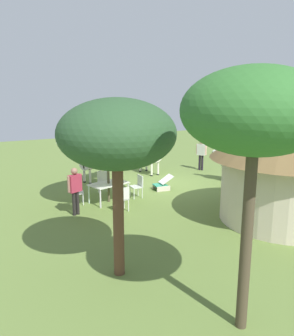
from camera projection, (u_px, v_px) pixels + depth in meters
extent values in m
plane|color=olive|center=(165.00, 186.00, 15.62)|extent=(36.00, 36.00, 0.00)
cylinder|color=beige|center=(284.00, 190.00, 11.26)|extent=(4.04, 4.04, 2.08)
cone|color=brown|center=(290.00, 127.00, 10.80)|extent=(4.90, 4.90, 2.06)
cylinder|color=brown|center=(108.00, 172.00, 13.11)|extent=(0.10, 0.10, 2.39)
cone|color=silver|center=(107.00, 132.00, 12.77)|extent=(3.72, 3.72, 0.65)
cube|color=silver|center=(109.00, 184.00, 13.22)|extent=(1.62, 1.22, 0.04)
cylinder|color=silver|center=(128.00, 192.00, 13.47)|extent=(0.06, 0.06, 0.70)
cylinder|color=silver|center=(100.00, 199.00, 12.59)|extent=(0.06, 0.06, 0.70)
cylinder|color=silver|center=(116.00, 188.00, 14.00)|extent=(0.06, 0.06, 0.70)
cylinder|color=silver|center=(89.00, 194.00, 13.13)|extent=(0.06, 0.06, 0.70)
cube|color=silver|center=(78.00, 193.00, 13.01)|extent=(0.51, 0.53, 0.04)
cube|color=silver|center=(72.00, 187.00, 12.92)|extent=(0.14, 0.44, 0.45)
cylinder|color=silver|center=(83.00, 196.00, 13.28)|extent=(0.04, 0.04, 0.45)
cylinder|color=silver|center=(83.00, 199.00, 12.92)|extent=(0.04, 0.04, 0.45)
cylinder|color=silver|center=(73.00, 197.00, 13.20)|extent=(0.04, 0.04, 0.45)
cylinder|color=silver|center=(73.00, 200.00, 12.84)|extent=(0.04, 0.04, 0.45)
cube|color=silver|center=(121.00, 199.00, 12.28)|extent=(0.45, 0.43, 0.04)
cube|color=silver|center=(124.00, 194.00, 12.06)|extent=(0.44, 0.05, 0.45)
cylinder|color=silver|center=(115.00, 204.00, 12.39)|extent=(0.04, 0.04, 0.45)
cylinder|color=silver|center=(124.00, 202.00, 12.57)|extent=(0.04, 0.04, 0.45)
cylinder|color=silver|center=(119.00, 207.00, 12.08)|extent=(0.04, 0.04, 0.45)
cylinder|color=silver|center=(128.00, 205.00, 12.26)|extent=(0.04, 0.04, 0.45)
cube|color=silver|center=(136.00, 187.00, 13.80)|extent=(0.42, 0.44, 0.04)
cube|color=silver|center=(140.00, 181.00, 13.83)|extent=(0.04, 0.44, 0.45)
cylinder|color=silver|center=(134.00, 194.00, 13.60)|extent=(0.04, 0.04, 0.45)
cylinder|color=silver|center=(130.00, 191.00, 13.93)|extent=(0.04, 0.04, 0.45)
cylinder|color=silver|center=(142.00, 193.00, 13.76)|extent=(0.04, 0.04, 0.45)
cylinder|color=silver|center=(138.00, 190.00, 14.09)|extent=(0.04, 0.04, 0.45)
cube|color=white|center=(103.00, 183.00, 14.37)|extent=(0.51, 0.49, 0.04)
cube|color=white|center=(103.00, 177.00, 14.49)|extent=(0.44, 0.12, 0.45)
cylinder|color=white|center=(109.00, 189.00, 14.30)|extent=(0.04, 0.04, 0.45)
cylinder|color=white|center=(100.00, 190.00, 14.19)|extent=(0.04, 0.04, 0.45)
cylinder|color=white|center=(107.00, 187.00, 14.64)|extent=(0.04, 0.04, 0.45)
cylinder|color=white|center=(98.00, 187.00, 14.53)|extent=(0.04, 0.04, 0.45)
cylinder|color=black|center=(78.00, 203.00, 11.93)|extent=(0.12, 0.12, 0.83)
cylinder|color=black|center=(74.00, 204.00, 11.82)|extent=(0.12, 0.12, 0.83)
cube|color=#A82E45|center=(75.00, 183.00, 11.72)|extent=(0.50, 0.36, 0.59)
cylinder|color=#9C6C5B|center=(81.00, 181.00, 11.91)|extent=(0.09, 0.09, 0.56)
cylinder|color=#9C6C5B|center=(69.00, 184.00, 11.53)|extent=(0.09, 0.09, 0.56)
sphere|color=#9C6C5B|center=(74.00, 171.00, 11.63)|extent=(0.23, 0.23, 0.23)
cylinder|color=black|center=(202.00, 163.00, 18.54)|extent=(0.12, 0.12, 0.82)
cylinder|color=black|center=(200.00, 162.00, 18.61)|extent=(0.12, 0.12, 0.82)
cube|color=silver|center=(201.00, 150.00, 18.42)|extent=(0.42, 0.48, 0.58)
cylinder|color=#E4AC95|center=(206.00, 150.00, 18.30)|extent=(0.09, 0.09, 0.55)
cylinder|color=#E4AC95|center=(197.00, 149.00, 18.54)|extent=(0.09, 0.09, 0.55)
sphere|color=#E4AC95|center=(202.00, 142.00, 18.33)|extent=(0.22, 0.22, 0.22)
cube|color=#2E906E|center=(160.00, 185.00, 14.92)|extent=(0.62, 0.59, 0.03)
cube|color=white|center=(166.00, 179.00, 14.96)|extent=(0.59, 0.59, 0.35)
cube|color=beige|center=(164.00, 189.00, 14.72)|extent=(0.60, 0.12, 0.22)
cube|color=beige|center=(159.00, 186.00, 15.20)|extent=(0.60, 0.12, 0.22)
cylinder|color=silver|center=(149.00, 153.00, 17.71)|extent=(0.82, 1.52, 0.71)
cylinder|color=black|center=(152.00, 154.00, 17.46)|extent=(0.73, 0.13, 0.72)
cylinder|color=black|center=(146.00, 152.00, 17.93)|extent=(0.73, 0.13, 0.72)
cylinder|color=silver|center=(142.00, 148.00, 18.28)|extent=(0.36, 0.57, 0.52)
cube|color=silver|center=(139.00, 144.00, 18.47)|extent=(0.21, 0.41, 0.20)
cube|color=black|center=(137.00, 144.00, 18.63)|extent=(0.13, 0.13, 0.12)
cube|color=black|center=(142.00, 144.00, 18.23)|extent=(0.07, 0.37, 0.28)
cylinder|color=silver|center=(140.00, 164.00, 18.22)|extent=(0.11, 0.11, 0.79)
cylinder|color=black|center=(140.00, 171.00, 18.30)|extent=(0.13, 0.13, 0.06)
cylinder|color=silver|center=(146.00, 163.00, 18.42)|extent=(0.11, 0.11, 0.79)
cylinder|color=black|center=(146.00, 170.00, 18.50)|extent=(0.13, 0.13, 0.06)
cylinder|color=silver|center=(152.00, 168.00, 17.29)|extent=(0.11, 0.11, 0.79)
cylinder|color=black|center=(152.00, 175.00, 17.37)|extent=(0.13, 0.13, 0.06)
cylinder|color=silver|center=(158.00, 167.00, 17.49)|extent=(0.11, 0.11, 0.79)
cylinder|color=black|center=(158.00, 174.00, 17.57)|extent=(0.13, 0.13, 0.06)
cylinder|color=black|center=(157.00, 158.00, 17.08)|extent=(0.07, 0.24, 0.53)
cylinder|color=silver|center=(238.00, 162.00, 16.00)|extent=(1.35, 1.59, 0.68)
cylinder|color=black|center=(244.00, 162.00, 15.86)|extent=(0.63, 0.44, 0.69)
cylinder|color=black|center=(232.00, 161.00, 16.13)|extent=(0.63, 0.44, 0.69)
cylinder|color=silver|center=(223.00, 156.00, 16.32)|extent=(0.55, 0.62, 0.51)
cube|color=silver|center=(217.00, 152.00, 16.42)|extent=(0.37, 0.43, 0.20)
cube|color=black|center=(214.00, 153.00, 16.51)|extent=(0.17, 0.17, 0.12)
cube|color=black|center=(223.00, 152.00, 16.27)|extent=(0.23, 0.33, 0.28)
cylinder|color=silver|center=(224.00, 174.00, 16.25)|extent=(0.11, 0.11, 0.73)
cylinder|color=black|center=(224.00, 181.00, 16.32)|extent=(0.13, 0.13, 0.06)
cylinder|color=silver|center=(227.00, 172.00, 16.56)|extent=(0.11, 0.11, 0.73)
cylinder|color=black|center=(226.00, 179.00, 16.64)|extent=(0.13, 0.13, 0.06)
cylinder|color=silver|center=(248.00, 177.00, 15.71)|extent=(0.11, 0.11, 0.73)
cylinder|color=black|center=(247.00, 184.00, 15.78)|extent=(0.13, 0.13, 0.06)
cylinder|color=silver|center=(250.00, 175.00, 16.02)|extent=(0.11, 0.11, 0.73)
cylinder|color=black|center=(250.00, 182.00, 16.10)|extent=(0.13, 0.13, 0.06)
cylinder|color=black|center=(255.00, 166.00, 15.64)|extent=(0.17, 0.23, 0.53)
cylinder|color=silver|center=(95.00, 161.00, 16.27)|extent=(1.61, 1.27, 0.70)
cylinder|color=black|center=(91.00, 162.00, 16.04)|extent=(0.38, 0.67, 0.71)
cylinder|color=black|center=(99.00, 160.00, 16.48)|extent=(0.38, 0.67, 0.71)
cylinder|color=silver|center=(106.00, 155.00, 16.80)|extent=(0.63, 0.52, 0.51)
cube|color=silver|center=(110.00, 151.00, 16.99)|extent=(0.44, 0.34, 0.20)
cube|color=black|center=(112.00, 151.00, 17.14)|extent=(0.16, 0.16, 0.12)
cube|color=black|center=(106.00, 151.00, 16.76)|extent=(0.35, 0.20, 0.28)
cylinder|color=silver|center=(101.00, 171.00, 16.95)|extent=(0.11, 0.11, 0.71)
cylinder|color=black|center=(101.00, 177.00, 17.03)|extent=(0.13, 0.13, 0.06)
cylinder|color=silver|center=(107.00, 172.00, 16.73)|extent=(0.11, 0.11, 0.71)
cylinder|color=black|center=(107.00, 178.00, 16.80)|extent=(0.13, 0.13, 0.06)
cylinder|color=silver|center=(84.00, 175.00, 16.08)|extent=(0.11, 0.11, 0.71)
cylinder|color=black|center=(85.00, 182.00, 16.16)|extent=(0.13, 0.13, 0.06)
cylinder|color=silver|center=(90.00, 176.00, 15.86)|extent=(0.11, 0.11, 0.71)
cylinder|color=black|center=(90.00, 183.00, 15.93)|extent=(0.13, 0.13, 0.06)
cylinder|color=black|center=(83.00, 166.00, 15.68)|extent=(0.23, 0.15, 0.53)
cylinder|color=brown|center=(118.00, 222.00, 7.85)|extent=(0.25, 0.25, 2.60)
ellipsoid|color=#2A4E2B|center=(117.00, 134.00, 7.41)|extent=(2.59, 2.59, 1.55)
cylinder|color=#483C2B|center=(246.00, 244.00, 5.97)|extent=(0.20, 0.20, 3.24)
ellipsoid|color=#316D2C|center=(255.00, 111.00, 5.47)|extent=(2.40, 2.40, 1.44)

